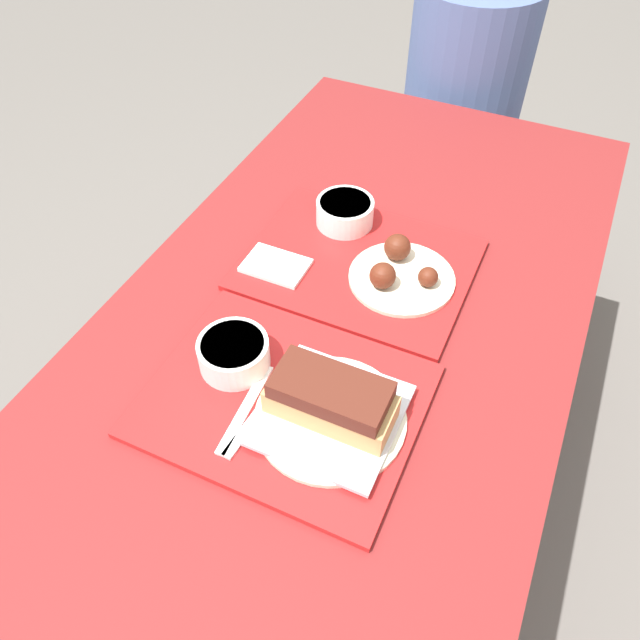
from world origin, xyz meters
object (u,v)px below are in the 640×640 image
object	(u,v)px
bowl_coleslaw_near	(234,352)
person_seated_across	(468,65)
brisket_sandwich_plate	(331,406)
bowl_coleslaw_far	(345,211)
tray_near	(284,400)
wings_plate_far	(399,271)
tray_far	(358,264)

from	to	relation	value
bowl_coleslaw_near	person_seated_across	bearing A→B (deg)	87.42
brisket_sandwich_plate	bowl_coleslaw_far	distance (m)	0.47
tray_near	wings_plate_far	bearing A→B (deg)	78.13
bowl_coleslaw_far	wings_plate_far	xyz separation A→B (m)	(0.15, -0.11, -0.01)
bowl_coleslaw_near	person_seated_across	distance (m)	1.19
bowl_coleslaw_near	brisket_sandwich_plate	size ratio (longest dim) A/B	0.50
tray_near	bowl_coleslaw_near	world-z (taller)	bowl_coleslaw_near
bowl_coleslaw_far	wings_plate_far	size ratio (longest dim) A/B	0.59
tray_far	person_seated_across	bearing A→B (deg)	92.18
tray_far	bowl_coleslaw_far	distance (m)	0.12
tray_near	brisket_sandwich_plate	size ratio (longest dim) A/B	1.81
bowl_coleslaw_near	tray_near	bearing A→B (deg)	-15.27
tray_near	bowl_coleslaw_far	xyz separation A→B (m)	(-0.08, 0.43, 0.03)
brisket_sandwich_plate	person_seated_across	xyz separation A→B (m)	(-0.13, 1.22, -0.04)
bowl_coleslaw_near	brisket_sandwich_plate	bearing A→B (deg)	-10.09
tray_far	wings_plate_far	distance (m)	0.09
tray_far	person_seated_across	distance (m)	0.88
brisket_sandwich_plate	wings_plate_far	bearing A→B (deg)	91.97
brisket_sandwich_plate	bowl_coleslaw_far	world-z (taller)	brisket_sandwich_plate
tray_far	brisket_sandwich_plate	bearing A→B (deg)	-74.54
tray_near	bowl_coleslaw_near	bearing A→B (deg)	164.73
tray_near	tray_far	world-z (taller)	same
tray_near	person_seated_across	distance (m)	1.22
tray_near	person_seated_across	size ratio (longest dim) A/B	0.58
brisket_sandwich_plate	person_seated_across	size ratio (longest dim) A/B	0.32
tray_far	person_seated_across	xyz separation A→B (m)	(-0.03, 0.88, -0.00)
wings_plate_far	bowl_coleslaw_far	bearing A→B (deg)	145.23
tray_near	bowl_coleslaw_far	world-z (taller)	bowl_coleslaw_far
bowl_coleslaw_near	wings_plate_far	bearing A→B (deg)	60.34
bowl_coleslaw_far	wings_plate_far	distance (m)	0.19
wings_plate_far	person_seated_across	bearing A→B (deg)	97.41
brisket_sandwich_plate	wings_plate_far	size ratio (longest dim) A/B	1.18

